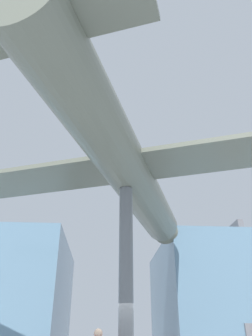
% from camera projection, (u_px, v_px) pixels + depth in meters
% --- Properties ---
extents(glass_pavilion_right, '(8.85, 10.91, 8.29)m').
position_uv_depth(glass_pavilion_right, '(223.00, 303.00, 23.15)').
color(glass_pavilion_right, '#60849E').
rests_on(glass_pavilion_right, ground_plane).
extents(support_pylon_central, '(0.48, 0.48, 6.46)m').
position_uv_depth(support_pylon_central, '(126.00, 280.00, 10.66)').
color(support_pylon_central, slate).
rests_on(support_pylon_central, ground_plane).
extents(suspended_airplane, '(15.51, 16.05, 3.26)m').
position_uv_depth(suspended_airplane, '(128.00, 171.00, 12.81)').
color(suspended_airplane, slate).
rests_on(suspended_airplane, support_pylon_central).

